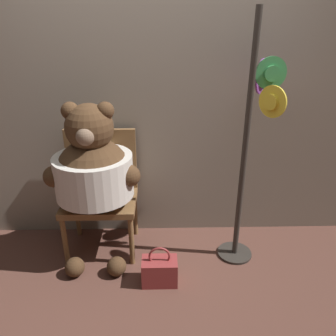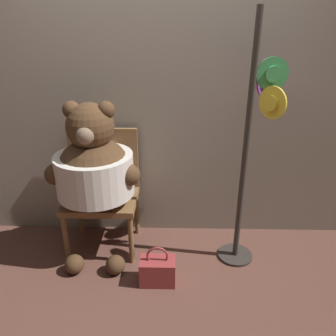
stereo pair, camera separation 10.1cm
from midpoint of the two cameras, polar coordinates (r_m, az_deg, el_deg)
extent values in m
plane|color=brown|center=(2.70, -4.11, -16.98)|extent=(14.00, 14.00, 0.00)
cube|color=gray|center=(2.70, -4.30, 11.14)|extent=(8.00, 0.10, 2.34)
cylinder|color=brown|center=(2.73, -18.52, -12.14)|extent=(0.04, 0.04, 0.42)
cylinder|color=brown|center=(2.63, -7.50, -12.53)|extent=(0.04, 0.04, 0.42)
cylinder|color=brown|center=(3.05, -16.47, -7.75)|extent=(0.04, 0.04, 0.42)
cylinder|color=brown|center=(2.96, -6.74, -7.90)|extent=(0.04, 0.04, 0.42)
cube|color=brown|center=(2.70, -12.79, -5.81)|extent=(0.57, 0.46, 0.05)
cube|color=brown|center=(2.77, -12.53, 1.49)|extent=(0.57, 0.04, 0.52)
sphere|color=#4C331E|center=(2.53, -13.86, -1.28)|extent=(0.57, 0.57, 0.57)
cylinder|color=silver|center=(2.53, -13.86, -1.28)|extent=(0.59, 0.59, 0.32)
sphere|color=#4C331E|center=(2.40, -14.73, 6.81)|extent=(0.34, 0.34, 0.34)
sphere|color=#4C331E|center=(2.40, -17.87, 9.45)|extent=(0.13, 0.13, 0.13)
sphere|color=#4C331E|center=(2.34, -12.13, 9.73)|extent=(0.13, 0.13, 0.13)
sphere|color=#7A604C|center=(2.26, -15.47, 5.29)|extent=(0.13, 0.13, 0.13)
sphere|color=#4C331E|center=(2.53, -20.28, -1.41)|extent=(0.16, 0.16, 0.16)
sphere|color=#4C331E|center=(2.40, -7.91, -1.36)|extent=(0.16, 0.16, 0.16)
sphere|color=#4C331E|center=(2.69, -17.01, -16.18)|extent=(0.15, 0.15, 0.15)
sphere|color=#4C331E|center=(2.63, -10.09, -16.53)|extent=(0.15, 0.15, 0.15)
cylinder|color=#332D28|center=(2.86, 10.46, -14.34)|extent=(0.28, 0.28, 0.02)
cylinder|color=#332D28|center=(2.41, 12.08, 3.22)|extent=(0.04, 0.04, 1.87)
cylinder|color=#3D9351|center=(2.33, 16.27, 15.56)|extent=(0.22, 0.04, 0.22)
cylinder|color=#3D9351|center=(2.33, 16.27, 15.56)|extent=(0.11, 0.07, 0.10)
cylinder|color=#7A388E|center=(2.47, 14.94, 15.17)|extent=(0.15, 0.21, 0.25)
cylinder|color=#7A388E|center=(2.47, 14.94, 15.17)|extent=(0.13, 0.14, 0.12)
cylinder|color=yellow|center=(2.20, 16.46, 11.01)|extent=(0.13, 0.18, 0.21)
cylinder|color=yellow|center=(2.20, 16.46, 11.01)|extent=(0.10, 0.11, 0.10)
cube|color=maroon|center=(2.52, -2.68, -17.53)|extent=(0.26, 0.16, 0.20)
torus|color=maroon|center=(2.43, -2.74, -15.14)|extent=(0.16, 0.02, 0.16)
camera|label=1|loc=(0.05, -91.20, -0.53)|focal=35.00mm
camera|label=2|loc=(0.05, 88.80, 0.53)|focal=35.00mm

